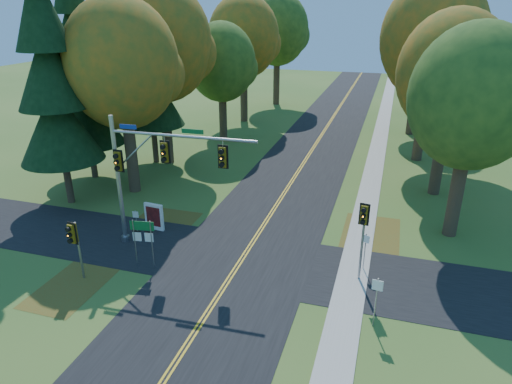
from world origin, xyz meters
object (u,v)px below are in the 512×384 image
(route_sign_cluster, at_px, (143,234))
(info_kiosk, at_px, (154,217))
(traffic_mast, at_px, (150,167))
(east_signal_pole, at_px, (364,223))

(route_sign_cluster, relative_size, info_kiosk, 1.59)
(route_sign_cluster, bearing_deg, traffic_mast, 94.90)
(east_signal_pole, bearing_deg, route_sign_cluster, -162.07)
(route_sign_cluster, bearing_deg, east_signal_pole, 1.12)
(east_signal_pole, height_order, info_kiosk, east_signal_pole)
(traffic_mast, relative_size, route_sign_cluster, 3.00)
(traffic_mast, distance_m, route_sign_cluster, 3.84)
(info_kiosk, bearing_deg, route_sign_cluster, -62.26)
(traffic_mast, bearing_deg, route_sign_cluster, -78.10)
(traffic_mast, height_order, east_signal_pole, traffic_mast)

